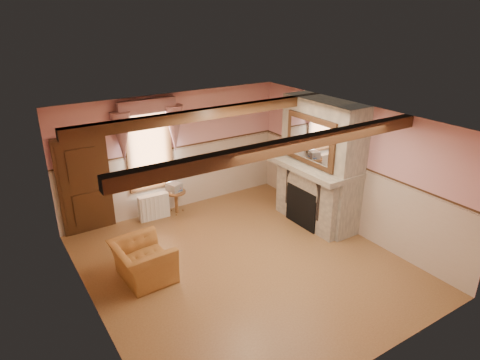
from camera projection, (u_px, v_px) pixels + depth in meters
floor at (243, 264)px, 8.22m from camera, size 5.50×6.00×0.01m
ceiling at (244, 122)px, 7.16m from camera, size 5.50×6.00×0.01m
wall_back at (174, 153)px, 10.03m from camera, size 5.50×0.02×2.80m
wall_front at (374, 282)px, 5.36m from camera, size 5.50×0.02×2.80m
wall_left at (88, 240)px, 6.31m from camera, size 0.02×6.00×2.80m
wall_right at (352, 168)px, 9.07m from camera, size 0.02×6.00×2.80m
wainscot at (243, 229)px, 7.94m from camera, size 5.50×6.00×1.50m
chair_rail at (243, 193)px, 7.65m from camera, size 5.50×6.00×0.08m
firebox at (304, 207)px, 9.52m from camera, size 0.20×0.95×0.90m
armchair at (143, 261)px, 7.67m from camera, size 0.98×1.11×0.70m
side_table at (176, 202)px, 10.15m from camera, size 0.60×0.60×0.55m
book_stack at (174, 187)px, 10.03m from camera, size 0.35×0.39×0.20m
radiator at (154, 207)px, 9.86m from camera, size 0.71×0.21×0.60m
bowl at (317, 163)px, 9.20m from camera, size 0.38×0.38×0.09m
mantel_clock at (291, 150)px, 9.86m from camera, size 0.14×0.24×0.20m
oil_lamp at (305, 153)px, 9.49m from camera, size 0.11×0.11×0.28m
candle_red at (329, 166)px, 8.91m from camera, size 0.06×0.06×0.16m
jar_yellow at (326, 166)px, 8.99m from camera, size 0.06×0.06×0.12m
fireplace at (321, 163)px, 9.37m from camera, size 0.85×2.00×2.80m
mantel at (315, 166)px, 9.30m from camera, size 1.05×2.05×0.12m
overmantel_mirror at (310, 141)px, 8.97m from camera, size 0.06×1.44×1.04m
door at (85, 186)px, 9.06m from camera, size 1.10×0.10×2.10m
window at (149, 147)px, 9.61m from camera, size 1.06×0.08×2.02m
window_drapes at (148, 122)px, 9.31m from camera, size 1.30×0.14×1.40m
ceiling_beam_front at (288, 146)px, 6.27m from camera, size 5.50×0.18×0.20m
ceiling_beam_back at (209, 113)px, 8.13m from camera, size 5.50×0.18×0.20m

